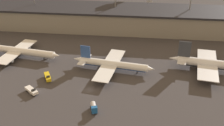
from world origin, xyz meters
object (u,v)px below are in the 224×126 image
object	(u,v)px
airplane_2	(112,64)
service_vehicle_0	(94,107)
service_vehicle_2	(48,77)
airplane_1	(19,51)
airplane_3	(210,64)
service_vehicle_1	(32,90)

from	to	relation	value
airplane_2	service_vehicle_0	xyz separation A→B (m)	(-3.30, -33.16, -1.37)
service_vehicle_0	service_vehicle_2	xyz separation A→B (m)	(-25.23, 20.78, -0.36)
airplane_1	airplane_2	size ratio (longest dim) A/B	1.15
airplane_2	airplane_3	size ratio (longest dim) A/B	1.03
service_vehicle_2	service_vehicle_0	bearing A→B (deg)	22.85
airplane_3	service_vehicle_2	bearing A→B (deg)	-158.50
airplane_2	service_vehicle_1	xyz separation A→B (m)	(-31.84, -23.91, -1.84)
airplane_2	service_vehicle_1	bearing A→B (deg)	-134.53
airplane_2	service_vehicle_1	world-z (taller)	airplane_2
airplane_3	airplane_2	bearing A→B (deg)	-165.44
airplane_2	service_vehicle_0	world-z (taller)	airplane_2
airplane_1	service_vehicle_2	xyz separation A→B (m)	(22.79, -21.42, -1.80)
airplane_3	service_vehicle_2	distance (m)	77.32
airplane_2	service_vehicle_1	size ratio (longest dim) A/B	5.69
service_vehicle_1	airplane_2	bearing A→B (deg)	75.68
airplane_1	service_vehicle_0	distance (m)	63.93
airplane_2	airplane_3	distance (m)	47.06
airplane_1	service_vehicle_1	world-z (taller)	airplane_1
airplane_3	service_vehicle_1	size ratio (longest dim) A/B	5.52
service_vehicle_2	airplane_3	bearing A→B (deg)	75.26
airplane_1	airplane_3	xyz separation A→B (m)	(98.11, -4.12, 0.57)
airplane_1	airplane_2	distance (m)	52.10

